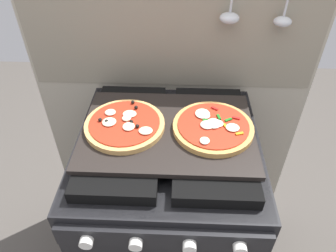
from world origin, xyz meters
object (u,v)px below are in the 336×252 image
at_px(stove, 168,215).
at_px(baking_tray, 168,130).
at_px(pizza_right, 213,127).
at_px(pizza_left, 125,123).

distance_m(stove, baking_tray, 0.46).
xyz_separation_m(stove, pizza_right, (0.14, 0.00, 0.48)).
bearing_deg(stove, pizza_right, 0.81).
relative_size(stove, pizza_right, 3.58).
xyz_separation_m(stove, baking_tray, (0.00, 0.00, 0.46)).
distance_m(baking_tray, pizza_right, 0.14).
distance_m(baking_tray, pizza_left, 0.14).
bearing_deg(baking_tray, pizza_left, 178.18).
bearing_deg(pizza_left, pizza_right, -0.82).
relative_size(baking_tray, pizza_left, 2.15).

